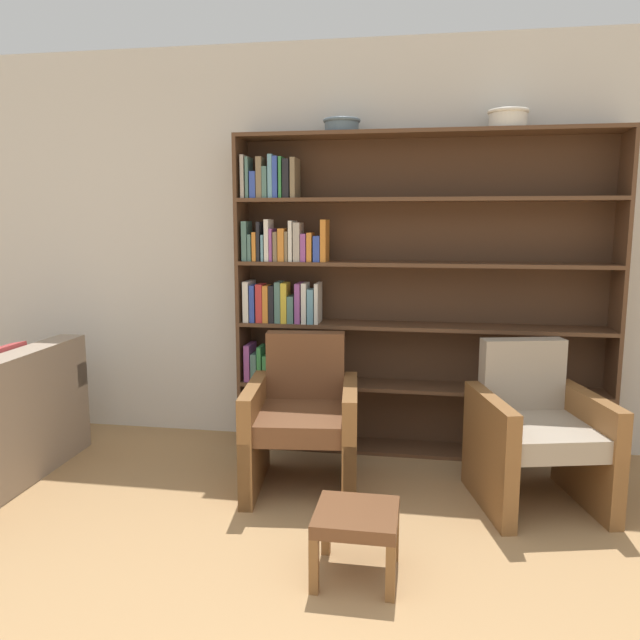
# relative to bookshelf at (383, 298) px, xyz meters

# --- Properties ---
(wall_back) EXTENTS (12.00, 0.06, 2.75)m
(wall_back) POSITION_rel_bookshelf_xyz_m (-0.02, 0.17, 0.32)
(wall_back) COLOR silver
(wall_back) RESTS_ON ground
(bookshelf) EXTENTS (2.47, 0.30, 2.12)m
(bookshelf) POSITION_rel_bookshelf_xyz_m (0.00, 0.00, 0.00)
(bookshelf) COLOR brown
(bookshelf) RESTS_ON ground
(bowl_stoneware) EXTENTS (0.24, 0.24, 0.09)m
(bowl_stoneware) POSITION_rel_bookshelf_xyz_m (-0.28, -0.02, 1.12)
(bowl_stoneware) COLOR slate
(bowl_stoneware) RESTS_ON bookshelf
(bowl_olive) EXTENTS (0.26, 0.26, 0.12)m
(bowl_olive) POSITION_rel_bookshelf_xyz_m (0.75, -0.02, 1.14)
(bowl_olive) COLOR silver
(bowl_olive) RESTS_ON bookshelf
(armchair_leather) EXTENTS (0.71, 0.75, 0.88)m
(armchair_leather) POSITION_rel_bookshelf_xyz_m (-0.42, -0.69, -0.65)
(armchair_leather) COLOR brown
(armchair_leather) RESTS_ON ground
(armchair_cushioned) EXTENTS (0.79, 0.81, 0.88)m
(armchair_cushioned) POSITION_rel_bookshelf_xyz_m (0.90, -0.69, -0.65)
(armchair_cushioned) COLOR brown
(armchair_cushioned) RESTS_ON ground
(footstool) EXTENTS (0.36, 0.36, 0.31)m
(footstool) POSITION_rel_bookshelf_xyz_m (0.01, -1.61, -0.80)
(footstool) COLOR brown
(footstool) RESTS_ON ground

